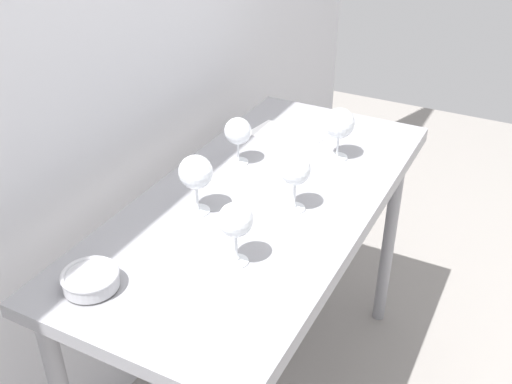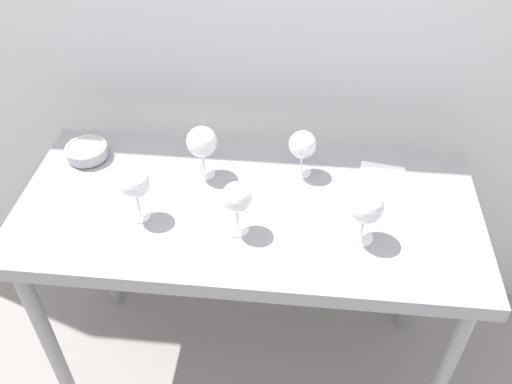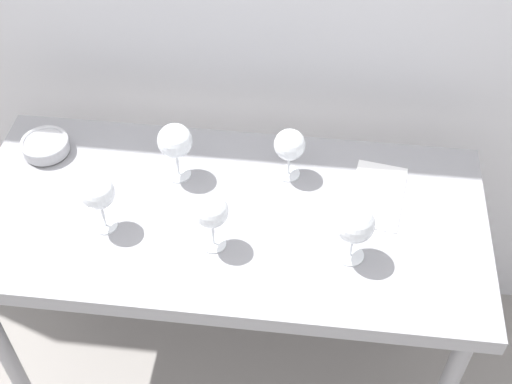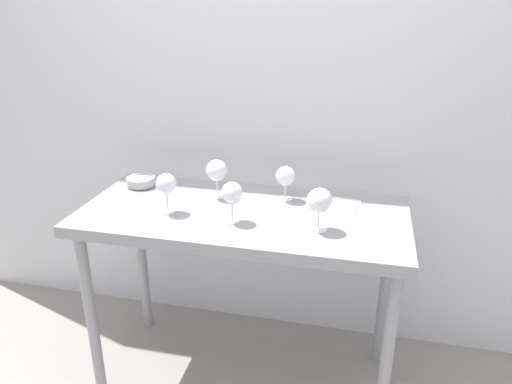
{
  "view_description": "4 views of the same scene",
  "coord_description": "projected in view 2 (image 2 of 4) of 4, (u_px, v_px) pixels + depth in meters",
  "views": [
    {
      "loc": [
        -1.36,
        -0.7,
        1.85
      ],
      "look_at": [
        -0.04,
        -0.01,
        0.94
      ],
      "focal_mm": 42.49,
      "sensor_mm": 36.0,
      "label": 1
    },
    {
      "loc": [
        0.15,
        -1.22,
        2.03
      ],
      "look_at": [
        0.03,
        -0.02,
        0.96
      ],
      "focal_mm": 38.61,
      "sensor_mm": 36.0,
      "label": 2
    },
    {
      "loc": [
        0.22,
        -1.2,
        2.27
      ],
      "look_at": [
        0.08,
        0.02,
        0.97
      ],
      "focal_mm": 47.69,
      "sensor_mm": 36.0,
      "label": 3
    },
    {
      "loc": [
        0.49,
        -1.85,
        1.75
      ],
      "look_at": [
        0.06,
        -0.0,
        0.99
      ],
      "focal_mm": 34.05,
      "sensor_mm": 36.0,
      "label": 4
    }
  ],
  "objects": [
    {
      "name": "wine_glass_near_left",
      "position": [
        134.0,
        184.0,
        1.54
      ],
      "size": [
        0.09,
        0.09,
        0.17
      ],
      "color": "white",
      "rests_on": "steel_counter"
    },
    {
      "name": "tasting_sheet_upper",
      "position": [
        380.0,
        188.0,
        1.72
      ],
      "size": [
        0.18,
        0.27,
        0.0
      ],
      "primitive_type": "cube",
      "rotation": [
        0.0,
        0.0,
        -0.16
      ],
      "color": "white",
      "rests_on": "steel_counter"
    },
    {
      "name": "tasting_bowl",
      "position": [
        87.0,
        151.0,
        1.82
      ],
      "size": [
        0.14,
        0.14,
        0.05
      ],
      "color": "#4C4C4C",
      "rests_on": "steel_counter"
    },
    {
      "name": "steel_counter",
      "position": [
        248.0,
        228.0,
        1.74
      ],
      "size": [
        1.4,
        0.65,
        0.9
      ],
      "color": "gray",
      "rests_on": "ground_plane"
    },
    {
      "name": "wine_glass_far_right",
      "position": [
        303.0,
        146.0,
        1.7
      ],
      "size": [
        0.09,
        0.09,
        0.16
      ],
      "color": "white",
      "rests_on": "steel_counter"
    },
    {
      "name": "wine_glass_near_center",
      "position": [
        237.0,
        198.0,
        1.5
      ],
      "size": [
        0.09,
        0.09,
        0.17
      ],
      "color": "white",
      "rests_on": "steel_counter"
    },
    {
      "name": "wine_glass_near_right",
      "position": [
        366.0,
        207.0,
        1.48
      ],
      "size": [
        0.1,
        0.1,
        0.18
      ],
      "color": "white",
      "rests_on": "steel_counter"
    },
    {
      "name": "wine_glass_far_left",
      "position": [
        202.0,
        143.0,
        1.69
      ],
      "size": [
        0.1,
        0.1,
        0.18
      ],
      "color": "white",
      "rests_on": "steel_counter"
    },
    {
      "name": "ground_plane",
      "position": [
        250.0,
        363.0,
        2.27
      ],
      "size": [
        6.0,
        6.0,
        0.0
      ],
      "primitive_type": "plane",
      "color": "gray"
    },
    {
      "name": "back_wall",
      "position": [
        264.0,
        9.0,
        1.77
      ],
      "size": [
        3.8,
        0.04,
        2.6
      ],
      "primitive_type": "cube",
      "color": "silver",
      "rests_on": "ground_plane"
    }
  ]
}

